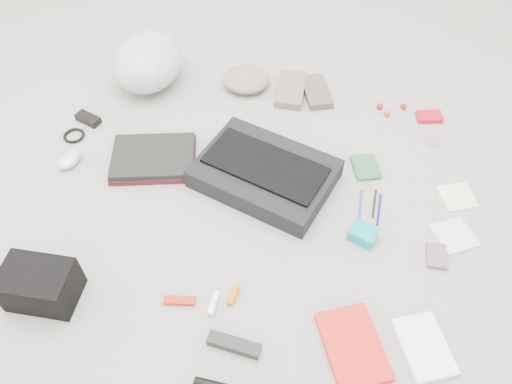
% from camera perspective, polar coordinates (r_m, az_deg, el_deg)
% --- Properties ---
extents(ground_plane, '(4.00, 4.00, 0.00)m').
position_cam_1_polar(ground_plane, '(1.76, 0.00, -1.04)').
color(ground_plane, gray).
extents(messenger_bag, '(0.56, 0.47, 0.08)m').
position_cam_1_polar(messenger_bag, '(1.79, 1.02, 2.13)').
color(messenger_bag, black).
rests_on(messenger_bag, ground_plane).
extents(bag_flap, '(0.46, 0.33, 0.01)m').
position_cam_1_polar(bag_flap, '(1.76, 1.04, 3.10)').
color(bag_flap, black).
rests_on(bag_flap, messenger_bag).
extents(laptop_sleeve, '(0.35, 0.29, 0.02)m').
position_cam_1_polar(laptop_sleeve, '(1.92, -11.59, 3.63)').
color(laptop_sleeve, '#401419').
rests_on(laptop_sleeve, ground_plane).
extents(laptop, '(0.34, 0.28, 0.02)m').
position_cam_1_polar(laptop, '(1.90, -11.69, 4.06)').
color(laptop, black).
rests_on(laptop, laptop_sleeve).
extents(bike_helmet, '(0.31, 0.37, 0.21)m').
position_cam_1_polar(bike_helmet, '(2.22, -12.25, 14.34)').
color(bike_helmet, '#A6C9C7').
rests_on(bike_helmet, ground_plane).
extents(beanie, '(0.21, 0.20, 0.07)m').
position_cam_1_polar(beanie, '(2.20, -1.12, 12.77)').
color(beanie, gray).
rests_on(beanie, ground_plane).
extents(mitten_left, '(0.11, 0.23, 0.03)m').
position_cam_1_polar(mitten_left, '(2.18, 4.02, 11.59)').
color(mitten_left, '#706154').
rests_on(mitten_left, ground_plane).
extents(mitten_right, '(0.16, 0.22, 0.03)m').
position_cam_1_polar(mitten_right, '(2.18, 6.93, 11.30)').
color(mitten_right, '#575147').
rests_on(mitten_right, ground_plane).
extents(power_brick, '(0.11, 0.08, 0.03)m').
position_cam_1_polar(power_brick, '(2.14, -18.63, 7.93)').
color(power_brick, black).
rests_on(power_brick, ground_plane).
extents(cable_coil, '(0.11, 0.11, 0.01)m').
position_cam_1_polar(cable_coil, '(2.10, -20.09, 6.07)').
color(cable_coil, black).
rests_on(cable_coil, ground_plane).
extents(mouse, '(0.09, 0.12, 0.04)m').
position_cam_1_polar(mouse, '(1.99, -20.51, 3.51)').
color(mouse, silver).
rests_on(mouse, ground_plane).
extents(camera_bag, '(0.21, 0.14, 0.13)m').
position_cam_1_polar(camera_bag, '(1.63, -23.45, -9.71)').
color(camera_bag, black).
rests_on(camera_bag, ground_plane).
extents(multitool, '(0.10, 0.04, 0.01)m').
position_cam_1_polar(multitool, '(1.56, -8.72, -12.18)').
color(multitool, '#A21E06').
rests_on(multitool, ground_plane).
extents(toiletry_tube_white, '(0.02, 0.08, 0.02)m').
position_cam_1_polar(toiletry_tube_white, '(1.54, -4.89, -12.56)').
color(toiletry_tube_white, white).
rests_on(toiletry_tube_white, ground_plane).
extents(toiletry_tube_orange, '(0.03, 0.07, 0.02)m').
position_cam_1_polar(toiletry_tube_orange, '(1.55, -2.57, -11.65)').
color(toiletry_tube_orange, '#C66C01').
rests_on(toiletry_tube_orange, ground_plane).
extents(u_lock, '(0.16, 0.06, 0.03)m').
position_cam_1_polar(u_lock, '(1.48, -2.53, -17.03)').
color(u_lock, black).
rests_on(u_lock, ground_plane).
extents(book_red, '(0.24, 0.28, 0.02)m').
position_cam_1_polar(book_red, '(1.50, 11.00, -16.92)').
color(book_red, red).
rests_on(book_red, ground_plane).
extents(book_white, '(0.19, 0.22, 0.02)m').
position_cam_1_polar(book_white, '(1.55, 18.66, -16.41)').
color(book_white, white).
rests_on(book_white, ground_plane).
extents(notepad, '(0.12, 0.14, 0.01)m').
position_cam_1_polar(notepad, '(1.90, 12.40, 2.79)').
color(notepad, '#2B5938').
rests_on(notepad, ground_plane).
extents(pen_blue, '(0.01, 0.14, 0.01)m').
position_cam_1_polar(pen_blue, '(1.78, 11.85, -1.49)').
color(pen_blue, '#253C97').
rests_on(pen_blue, ground_plane).
extents(pen_black, '(0.02, 0.13, 0.01)m').
position_cam_1_polar(pen_black, '(1.80, 13.37, -1.28)').
color(pen_black, black).
rests_on(pen_black, ground_plane).
extents(pen_navy, '(0.02, 0.14, 0.01)m').
position_cam_1_polar(pen_navy, '(1.79, 13.89, -1.93)').
color(pen_navy, navy).
rests_on(pen_navy, ground_plane).
extents(accordion_wallet, '(0.10, 0.10, 0.04)m').
position_cam_1_polar(accordion_wallet, '(1.69, 12.11, -4.75)').
color(accordion_wallet, '#0A9AB6').
rests_on(accordion_wallet, ground_plane).
extents(card_deck, '(0.07, 0.09, 0.02)m').
position_cam_1_polar(card_deck, '(1.72, 19.93, -6.90)').
color(card_deck, slate).
rests_on(card_deck, ground_plane).
extents(napkin_top, '(0.15, 0.15, 0.01)m').
position_cam_1_polar(napkin_top, '(1.91, 21.99, -0.51)').
color(napkin_top, silver).
rests_on(napkin_top, ground_plane).
extents(napkin_bottom, '(0.17, 0.17, 0.01)m').
position_cam_1_polar(napkin_bottom, '(1.80, 21.73, -4.65)').
color(napkin_bottom, silver).
rests_on(napkin_bottom, ground_plane).
extents(lollipop_a, '(0.03, 0.03, 0.03)m').
position_cam_1_polar(lollipop_a, '(2.16, 13.98, 9.49)').
color(lollipop_a, red).
rests_on(lollipop_a, ground_plane).
extents(lollipop_b, '(0.03, 0.03, 0.03)m').
position_cam_1_polar(lollipop_b, '(2.13, 14.74, 8.72)').
color(lollipop_b, '#BD3E22').
rests_on(lollipop_b, ground_plane).
extents(lollipop_c, '(0.03, 0.03, 0.03)m').
position_cam_1_polar(lollipop_c, '(2.18, 16.50, 9.38)').
color(lollipop_c, '#B91A01').
rests_on(lollipop_c, ground_plane).
extents(altoids_tin, '(0.11, 0.08, 0.02)m').
position_cam_1_polar(altoids_tin, '(2.17, 19.19, 8.13)').
color(altoids_tin, '#B50E20').
rests_on(altoids_tin, ground_plane).
extents(stamp_sheet, '(0.05, 0.06, 0.00)m').
position_cam_1_polar(stamp_sheet, '(2.08, 19.50, 5.49)').
color(stamp_sheet, gray).
rests_on(stamp_sheet, ground_plane).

